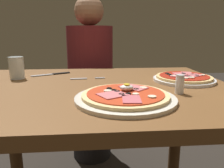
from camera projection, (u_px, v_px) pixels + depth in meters
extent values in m
cube|color=brown|center=(98.00, 91.00, 0.89)|extent=(1.10, 0.85, 0.04)
cylinder|color=#4A3018|center=(14.00, 136.00, 1.29)|extent=(0.07, 0.07, 0.69)
cylinder|color=#4A3018|center=(176.00, 130.00, 1.37)|extent=(0.07, 0.07, 0.69)
cylinder|color=silver|center=(125.00, 99.00, 0.69)|extent=(0.32, 0.32, 0.01)
cylinder|color=#E5C17F|center=(125.00, 95.00, 0.69)|extent=(0.28, 0.28, 0.01)
cylinder|color=red|center=(125.00, 93.00, 0.69)|extent=(0.24, 0.24, 0.00)
torus|color=black|center=(128.00, 94.00, 0.67)|extent=(0.02, 0.02, 0.00)
torus|color=black|center=(122.00, 94.00, 0.67)|extent=(0.02, 0.02, 0.00)
torus|color=black|center=(136.00, 89.00, 0.72)|extent=(0.02, 0.02, 0.00)
torus|color=black|center=(114.00, 90.00, 0.71)|extent=(0.02, 0.02, 0.00)
torus|color=black|center=(109.00, 88.00, 0.73)|extent=(0.02, 0.02, 0.00)
torus|color=black|center=(117.00, 91.00, 0.70)|extent=(0.02, 0.02, 0.00)
cube|color=#C65B66|center=(132.00, 99.00, 0.62)|extent=(0.06, 0.08, 0.00)
cube|color=#D16B70|center=(133.00, 87.00, 0.75)|extent=(0.10, 0.11, 0.00)
cube|color=#D16B70|center=(113.00, 95.00, 0.66)|extent=(0.10, 0.10, 0.00)
cylinder|color=beige|center=(143.00, 88.00, 0.74)|extent=(0.03, 0.03, 0.00)
cylinder|color=beige|center=(136.00, 94.00, 0.67)|extent=(0.02, 0.02, 0.00)
cylinder|color=beige|center=(152.00, 97.00, 0.64)|extent=(0.03, 0.03, 0.00)
cylinder|color=beige|center=(108.00, 91.00, 0.70)|extent=(0.03, 0.03, 0.00)
ellipsoid|color=white|center=(127.00, 88.00, 0.71)|extent=(0.04, 0.03, 0.02)
cylinder|color=yellow|center=(127.00, 85.00, 0.71)|extent=(0.02, 0.02, 0.00)
cylinder|color=white|center=(184.00, 80.00, 0.97)|extent=(0.27, 0.27, 0.01)
cylinder|color=#DBB26B|center=(184.00, 77.00, 0.97)|extent=(0.24, 0.24, 0.01)
cylinder|color=#A82314|center=(184.00, 76.00, 0.96)|extent=(0.21, 0.21, 0.00)
torus|color=black|center=(169.00, 74.00, 0.98)|extent=(0.02, 0.02, 0.00)
torus|color=black|center=(184.00, 74.00, 0.99)|extent=(0.02, 0.02, 0.00)
torus|color=black|center=(167.00, 73.00, 1.00)|extent=(0.02, 0.02, 0.00)
torus|color=black|center=(171.00, 75.00, 0.96)|extent=(0.02, 0.02, 0.00)
torus|color=black|center=(197.00, 75.00, 0.95)|extent=(0.02, 0.02, 0.00)
cube|color=#D16B70|center=(187.00, 73.00, 1.01)|extent=(0.05, 0.07, 0.00)
cube|color=#D16B70|center=(194.00, 75.00, 0.95)|extent=(0.10, 0.09, 0.00)
cube|color=#D16B70|center=(179.00, 74.00, 0.99)|extent=(0.05, 0.06, 0.00)
cube|color=#C65B66|center=(181.00, 76.00, 0.94)|extent=(0.10, 0.09, 0.00)
cylinder|color=beige|center=(174.00, 76.00, 0.94)|extent=(0.02, 0.02, 0.00)
cylinder|color=beige|center=(203.00, 75.00, 0.96)|extent=(0.02, 0.02, 0.00)
cylinder|color=beige|center=(185.00, 78.00, 0.90)|extent=(0.03, 0.03, 0.00)
cylinder|color=beige|center=(191.00, 77.00, 0.91)|extent=(0.03, 0.03, 0.00)
cylinder|color=silver|center=(17.00, 68.00, 1.00)|extent=(0.07, 0.07, 0.10)
cylinder|color=silver|center=(17.00, 73.00, 1.01)|extent=(0.06, 0.06, 0.06)
cube|color=silver|center=(79.00, 79.00, 1.00)|extent=(0.08, 0.02, 0.00)
cube|color=silver|center=(100.00, 78.00, 1.01)|extent=(0.05, 0.01, 0.00)
cube|color=silver|center=(100.00, 78.00, 1.01)|extent=(0.05, 0.01, 0.00)
cube|color=silver|center=(100.00, 78.00, 1.02)|extent=(0.05, 0.01, 0.00)
cube|color=silver|center=(100.00, 78.00, 1.02)|extent=(0.05, 0.01, 0.00)
cube|color=silver|center=(42.00, 75.00, 1.08)|extent=(0.11, 0.07, 0.00)
cube|color=black|center=(61.00, 73.00, 1.13)|extent=(0.09, 0.06, 0.01)
cylinder|color=white|center=(180.00, 86.00, 0.77)|extent=(0.03, 0.03, 0.05)
cylinder|color=silver|center=(180.00, 76.00, 0.76)|extent=(0.03, 0.03, 0.01)
cylinder|color=black|center=(92.00, 127.00, 1.68)|extent=(0.29, 0.29, 0.46)
cylinder|color=maroon|center=(90.00, 64.00, 1.57)|extent=(0.32, 0.32, 0.52)
sphere|color=#9E7051|center=(89.00, 11.00, 1.48)|extent=(0.20, 0.20, 0.20)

